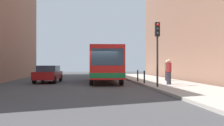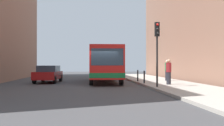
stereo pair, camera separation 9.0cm
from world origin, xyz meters
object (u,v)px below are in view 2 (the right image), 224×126
Objects in this scene: car_beside_bus at (48,74)px; pedestrian_near_signal at (169,72)px; bus at (105,63)px; bollard_mid at (138,76)px; bollard_near at (144,77)px; pedestrian_mid_sidewalk at (167,70)px; traffic_light at (157,42)px; car_behind_bus at (104,71)px.

pedestrian_near_signal is at bearing 154.47° from car_beside_bus.
bollard_mid is at bearing 149.31° from bus.
bollard_near is 2.04m from pedestrian_near_signal.
bus is 5.20m from bollard_near.
bollard_near is at bearing 124.26° from bus.
bollard_mid is 0.53× the size of pedestrian_near_signal.
bollard_near is at bearing -90.00° from bollard_mid.
car_beside_bus is 2.49× the size of pedestrian_mid_sidewalk.
pedestrian_mid_sidewalk is at bearing 67.79° from traffic_light.
bus is 5.04m from car_beside_bus.
traffic_light is 4.10m from bollard_near.
car_beside_bus is at bearing 65.13° from pedestrian_mid_sidewalk.
bus is at bearing 110.27° from traffic_light.
traffic_light is (7.75, -7.14, 2.22)m from car_beside_bus.
bus is 6.12× the size of pedestrian_mid_sidewalk.
pedestrian_mid_sidewalk is at bearing 179.65° from car_beside_bus.
traffic_light is at bearing 112.19° from bus.
car_beside_bus is 1.10× the size of traffic_light.
car_behind_bus is (5.52, 10.66, 0.00)m from car_beside_bus.
bus reaches higher than pedestrian_near_signal.
traffic_light is at bearing 94.97° from car_behind_bus.
traffic_light reaches higher than car_behind_bus.
bus is 11.68× the size of bollard_mid.
car_beside_bus is at bearing 170.70° from bollard_mid.
bollard_near is (-0.10, 3.34, -2.38)m from traffic_light.
bollard_mid is (2.72, -1.74, -1.10)m from bus.
car_behind_bus is 18.08m from traffic_light.
bollard_near is at bearing 91.72° from traffic_light.
bollard_mid is (2.13, -11.91, -0.16)m from car_behind_bus.
bollard_mid is 0.52× the size of pedestrian_mid_sidewalk.
pedestrian_near_signal reaches higher than car_beside_bus.
pedestrian_near_signal reaches higher than bollard_mid.
car_behind_bus is 14.63m from bollard_near.
car_behind_bus is 1.09× the size of traffic_light.
traffic_light is 4.32× the size of bollard_mid.
pedestrian_near_signal is at bearing 128.56° from bus.
car_behind_bus is 4.70× the size of bollard_near.
pedestrian_near_signal is (1.47, -1.34, 0.43)m from bollard_near.
pedestrian_mid_sidewalk is at bearing 48.33° from bollard_near.
pedestrian_near_signal is at bearing 55.43° from traffic_light.
traffic_light is at bearing -89.03° from bollard_mid.
bus reaches higher than bollard_near.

